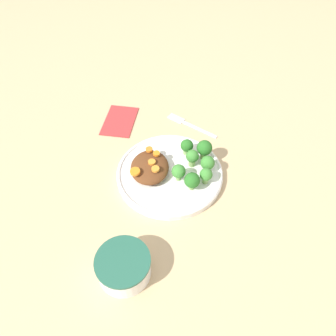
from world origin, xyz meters
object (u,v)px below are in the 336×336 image
Objects in this scene: dip_bowl at (121,266)px; napkin at (118,121)px; fork at (186,123)px; plate at (168,173)px.

napkin is (-0.49, -0.06, -0.03)m from dip_bowl.
fork is at bearing 162.72° from dip_bowl.
plate reaches higher than napkin.
plate is at bearing 160.58° from dip_bowl.
napkin is at bearing -172.68° from dip_bowl.
napkin is at bearing -144.51° from plate.
fork and napkin have the same top height.
dip_bowl is (0.27, -0.09, 0.02)m from plate.
napkin is (-0.22, -0.16, -0.01)m from plate.
fork is (-0.48, 0.15, -0.03)m from dip_bowl.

